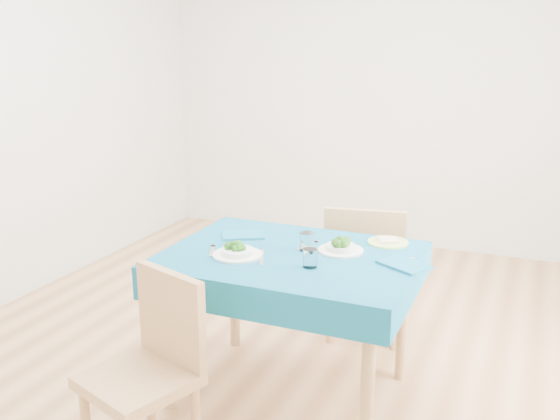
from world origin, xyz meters
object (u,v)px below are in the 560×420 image
at_px(bowl_near, 237,249).
at_px(side_plate, 388,242).
at_px(bowl_far, 341,245).
at_px(chair_near, 137,364).
at_px(chair_far, 367,244).
at_px(table, 290,325).

relative_size(bowl_near, side_plate, 1.15).
bearing_deg(bowl_far, bowl_near, -149.70).
distance_m(chair_near, bowl_far, 1.13).
height_order(bowl_far, side_plate, bowl_far).
distance_m(chair_far, bowl_far, 0.73).
height_order(table, chair_far, chair_far).
bearing_deg(chair_near, bowl_far, 78.62).
distance_m(chair_near, side_plate, 1.40).
relative_size(bowl_far, side_plate, 1.08).
distance_m(table, side_plate, 0.66).
xyz_separation_m(chair_far, side_plate, (0.23, -0.47, 0.19)).
xyz_separation_m(chair_near, bowl_far, (0.56, 0.94, 0.29)).
bearing_deg(bowl_near, chair_far, 67.52).
relative_size(table, chair_far, 1.04).
relative_size(chair_near, chair_far, 0.87).
height_order(chair_far, bowl_far, chair_far).
xyz_separation_m(bowl_near, bowl_far, (0.44, 0.26, -0.00)).
distance_m(table, bowl_far, 0.48).
bearing_deg(bowl_near, table, 30.19).
bearing_deg(side_plate, table, -138.98).
bearing_deg(table, bowl_near, -149.81).
bearing_deg(table, chair_near, -112.71).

